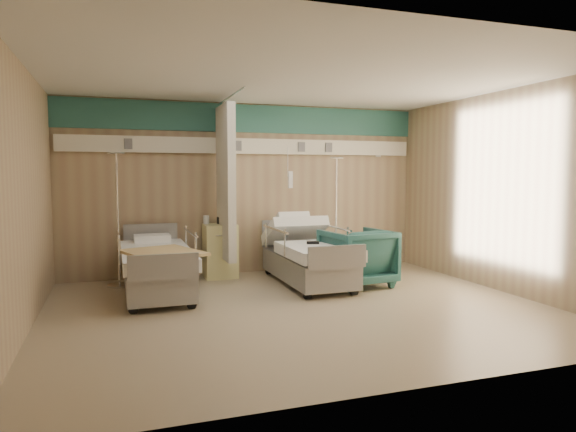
{
  "coord_description": "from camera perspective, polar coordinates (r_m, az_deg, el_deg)",
  "views": [
    {
      "loc": [
        -2.12,
        -5.8,
        1.65
      ],
      "look_at": [
        0.05,
        0.6,
        1.09
      ],
      "focal_mm": 32.0,
      "sensor_mm": 36.0,
      "label": 1
    }
  ],
  "objects": [
    {
      "name": "toiletry_bag",
      "position": [
        8.26,
        -7.11,
        -0.48
      ],
      "size": [
        0.22,
        0.16,
        0.11
      ],
      "primitive_type": "cube",
      "rotation": [
        0.0,
        0.0,
        0.14
      ],
      "color": "black",
      "rests_on": "bedside_cabinet"
    },
    {
      "name": "white_cup",
      "position": [
        8.25,
        -9.08,
        -0.42
      ],
      "size": [
        0.11,
        0.11,
        0.13
      ],
      "primitive_type": "cylinder",
      "rotation": [
        0.0,
        0.0,
        0.21
      ],
      "color": "white",
      "rests_on": "bedside_cabinet"
    },
    {
      "name": "ground",
      "position": [
        6.39,
        1.33,
        -10.24
      ],
      "size": [
        6.0,
        5.0,
        0.0
      ],
      "primitive_type": "cube",
      "color": "gray",
      "rests_on": "ground"
    },
    {
      "name": "iv_stand_left",
      "position": [
        7.93,
        -18.27,
        -4.57
      ],
      "size": [
        0.35,
        0.35,
        1.96
      ],
      "rotation": [
        0.0,
        0.0,
        0.16
      ],
      "color": "silver",
      "rests_on": "ground"
    },
    {
      "name": "waffle_blanket",
      "position": [
        7.58,
        7.57,
        -1.18
      ],
      "size": [
        0.64,
        0.58,
        0.06
      ],
      "primitive_type": "cube",
      "rotation": [
        0.0,
        0.0,
        3.3
      ],
      "color": "white",
      "rests_on": "visitor_armchair"
    },
    {
      "name": "bed_right",
      "position": [
        7.71,
        2.21,
        -5.23
      ],
      "size": [
        1.0,
        2.16,
        0.63
      ],
      "primitive_type": null,
      "color": "white",
      "rests_on": "ground"
    },
    {
      "name": "room_walls",
      "position": [
        6.4,
        0.31,
        6.64
      ],
      "size": [
        6.04,
        5.04,
        2.82
      ],
      "color": "tan",
      "rests_on": "ground"
    },
    {
      "name": "visitor_armchair",
      "position": [
        7.65,
        7.7,
        -4.55
      ],
      "size": [
        1.0,
        1.02,
        0.84
      ],
      "primitive_type": "imported",
      "rotation": [
        0.0,
        0.0,
        3.26
      ],
      "color": "#21534F",
      "rests_on": "ground"
    },
    {
      "name": "tan_blanket",
      "position": [
        6.73,
        -13.73,
        -3.96
      ],
      "size": [
        1.11,
        1.23,
        0.04
      ],
      "primitive_type": "cube",
      "rotation": [
        0.0,
        0.0,
        0.34
      ],
      "color": "tan",
      "rests_on": "bed_left"
    },
    {
      "name": "bed_left",
      "position": [
        7.24,
        -14.38,
        -6.04
      ],
      "size": [
        1.0,
        2.16,
        0.63
      ],
      "primitive_type": null,
      "color": "white",
      "rests_on": "ground"
    },
    {
      "name": "call_remote",
      "position": [
        7.47,
        2.78,
        -2.96
      ],
      "size": [
        0.19,
        0.13,
        0.04
      ],
      "primitive_type": "cube",
      "rotation": [
        0.0,
        0.0,
        -0.32
      ],
      "color": "black",
      "rests_on": "bed_right"
    },
    {
      "name": "bedside_cabinet",
      "position": [
        8.24,
        -7.56,
        -3.86
      ],
      "size": [
        0.5,
        0.48,
        0.85
      ],
      "primitive_type": "cube",
      "color": "#E9E191",
      "rests_on": "ground"
    },
    {
      "name": "iv_stand_right",
      "position": [
        8.78,
        5.34,
        -3.51
      ],
      "size": [
        0.34,
        0.34,
        1.93
      ],
      "rotation": [
        0.0,
        0.0,
        0.07
      ],
      "color": "silver",
      "rests_on": "ground"
    }
  ]
}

